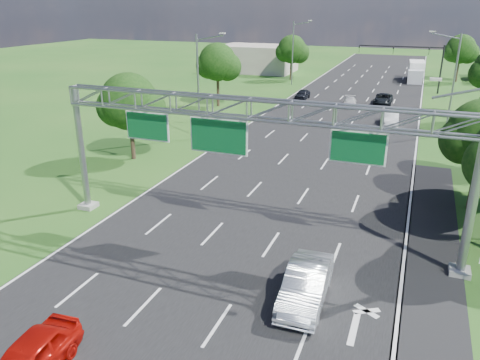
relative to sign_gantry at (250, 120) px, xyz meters
The scene contains 20 objects.
ground 19.28m from the sign_gantry, 91.05° to the left, with size 220.00×220.00×0.00m, color #1B4D17.
road 19.28m from the sign_gantry, 91.05° to the left, with size 18.00×180.00×0.02m, color black.
road_flare 12.20m from the sign_gantry, 11.47° to the left, with size 3.00×30.00×0.02m, color black.
sign_gantry is the anchor object (origin of this frame).
traffic_signal 53.51m from the sign_gantry, 82.32° to the left, with size 12.21×0.24×7.00m.
streetlight_l_near 21.47m from the sign_gantry, 122.87° to the left, with size 2.97×0.22×10.16m.
streetlight_l_far 54.28m from the sign_gantry, 102.38° to the left, with size 2.97×0.22×10.16m.
streetlight_r_mid 30.10m from the sign_gantry, 68.60° to the left, with size 2.97×0.22×10.16m.
tree_verge_la 17.56m from the sign_gantry, 144.84° to the left, with size 5.76×4.80×7.40m.
tree_verge_lb 36.85m from the sign_gantry, 116.19° to the left, with size 5.76×4.80×8.06m.
tree_verge_lc 59.56m from the sign_gantry, 102.86° to the left, with size 5.76×4.80×7.62m.
tree_verge_re 67.48m from the sign_gantry, 78.24° to the left, with size 5.76×4.80×7.84m.
building_left 69.82m from the sign_gantry, 108.69° to the left, with size 14.00×10.00×5.00m, color #A39689.
red_coupe 14.88m from the sign_gantry, 105.58° to the right, with size 1.82×4.52×1.54m, color #B20E08.
silver_sedan 9.01m from the sign_gantry, 47.73° to the right, with size 1.78×5.12×1.69m, color silver.
car_queue_a 39.29m from the sign_gantry, 90.24° to the left, with size 1.66×4.08×1.19m, color #BBBBBB.
car_queue_b 42.72m from the sign_gantry, 84.94° to the left, with size 2.23×4.84×1.34m, color black.
car_queue_c 42.68m from the sign_gantry, 99.77° to the left, with size 1.56×3.87×1.32m, color black.
car_queue_d 31.69m from the sign_gantry, 79.66° to the left, with size 1.53×4.38×1.44m, color silver.
box_truck 65.33m from the sign_gantry, 83.72° to the left, with size 2.80×8.63×3.23m.
Camera 1 is at (8.50, -10.78, 12.69)m, focal length 35.00 mm.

